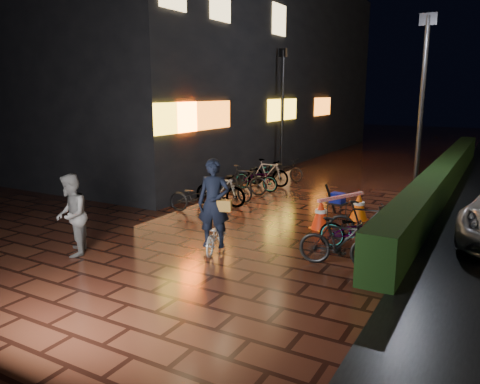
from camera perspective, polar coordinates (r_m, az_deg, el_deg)
The scene contains 11 objects.
ground at distance 11.35m, azimuth 1.99°, elevation -5.06°, with size 80.00×80.00×0.00m, color #381911.
hedge at distance 17.93m, azimuth 23.73°, elevation 1.95°, with size 0.70×20.00×1.00m, color black.
bystander_person at distance 10.25m, azimuth -19.89°, elevation -2.67°, with size 0.84×0.65×1.72m, color #5D5C5F.
storefront_block at distance 25.64m, azimuth -5.08°, elevation 14.65°, with size 12.09×22.00×9.00m.
lamp_post_hedge at distance 17.19m, azimuth 21.33°, elevation 10.90°, with size 0.56×0.16×5.86m.
lamp_post_sf at distance 19.67m, azimuth 5.19°, elevation 10.43°, with size 0.48×0.24×5.06m.
cyclist at distance 9.91m, azimuth -3.11°, elevation -3.13°, with size 0.89×1.48×2.01m.
traffic_barrier at distance 12.29m, azimuth 12.15°, elevation -2.14°, with size 1.14×1.85×0.77m.
cart_assembly at distance 13.07m, azimuth 11.71°, elevation -0.85°, with size 0.57×0.50×0.92m.
parked_bikes_storefront at distance 15.44m, azimuth 0.68°, elevation 1.34°, with size 1.88×6.47×0.98m.
parked_bikes_hedge at distance 10.15m, azimuth 13.83°, elevation -4.73°, with size 1.74×2.30×0.98m.
Camera 1 is at (5.00, -9.62, 3.35)m, focal length 35.00 mm.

